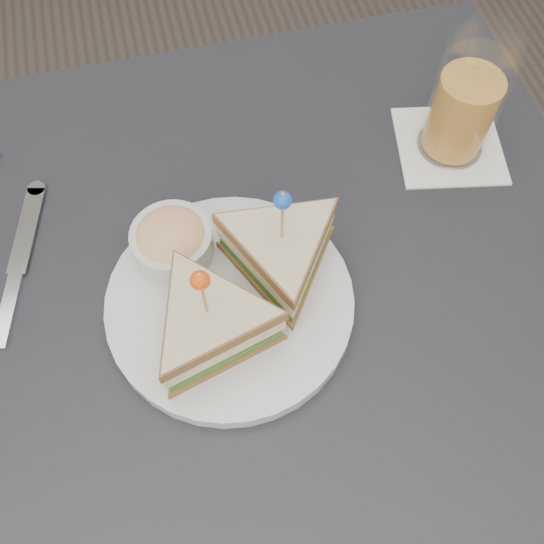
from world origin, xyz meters
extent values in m
plane|color=#3F3833|center=(0.00, 0.00, 0.00)|extent=(3.50, 3.50, 0.00)
cube|color=black|center=(0.00, 0.00, 0.73)|extent=(0.80, 0.80, 0.03)
cylinder|color=black|center=(-0.35, 0.35, 0.36)|extent=(0.04, 0.04, 0.72)
cylinder|color=black|center=(0.35, 0.35, 0.36)|extent=(0.04, 0.04, 0.72)
cylinder|color=silver|center=(-0.04, 0.01, 0.76)|extent=(0.31, 0.31, 0.02)
cylinder|color=silver|center=(-0.04, 0.01, 0.77)|extent=(0.31, 0.31, 0.00)
cylinder|color=tan|center=(-0.06, -0.03, 0.86)|extent=(0.00, 0.00, 0.08)
sphere|color=#D5440D|center=(-0.06, -0.03, 0.89)|extent=(0.02, 0.02, 0.02)
cylinder|color=tan|center=(0.02, 0.03, 0.86)|extent=(0.00, 0.00, 0.08)
sphere|color=#1647A8|center=(0.02, 0.03, 0.89)|extent=(0.02, 0.02, 0.02)
cylinder|color=silver|center=(-0.08, 0.08, 0.78)|extent=(0.10, 0.10, 0.04)
ellipsoid|color=#E0B772|center=(-0.08, 0.08, 0.80)|extent=(0.09, 0.09, 0.03)
cube|color=silver|center=(-0.26, 0.06, 0.75)|extent=(0.04, 0.10, 0.01)
cube|color=silver|center=(-0.24, 0.15, 0.75)|extent=(0.05, 0.11, 0.00)
cylinder|color=silver|center=(-0.22, 0.21, 0.75)|extent=(0.03, 0.03, 0.00)
cube|color=white|center=(0.27, 0.15, 0.75)|extent=(0.15, 0.15, 0.00)
cylinder|color=#CA8B39|center=(0.27, 0.15, 0.81)|extent=(0.08, 0.08, 0.10)
cylinder|color=white|center=(0.27, 0.15, 0.83)|extent=(0.09, 0.09, 0.16)
cube|color=white|center=(0.28, 0.16, 0.85)|extent=(0.02, 0.02, 0.02)
cube|color=white|center=(0.25, 0.15, 0.85)|extent=(0.03, 0.03, 0.02)
camera|label=1|loc=(-0.06, -0.27, 1.32)|focal=40.00mm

